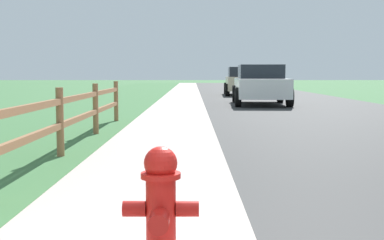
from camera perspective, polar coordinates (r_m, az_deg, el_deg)
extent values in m
plane|color=#3E6F3F|center=(27.55, 1.15, 2.74)|extent=(120.00, 120.00, 0.00)
cube|color=#333333|center=(29.81, 7.83, 2.89)|extent=(7.00, 66.00, 0.01)
cube|color=#BCA8A0|center=(29.65, -4.73, 2.91)|extent=(6.00, 66.00, 0.01)
cube|color=#3E6F3F|center=(29.81, -7.61, 2.90)|extent=(5.00, 66.00, 0.00)
cylinder|color=red|center=(3.39, -3.35, -10.77)|extent=(0.20, 0.20, 0.59)
cylinder|color=red|center=(3.32, -3.38, -6.21)|extent=(0.26, 0.26, 0.03)
sphere|color=red|center=(3.31, -3.39, -4.85)|extent=(0.22, 0.22, 0.22)
cube|color=#A91511|center=(3.30, -3.39, -3.63)|extent=(0.04, 0.04, 0.04)
cylinder|color=#A91511|center=(3.39, -6.32, -9.86)|extent=(0.15, 0.10, 0.10)
cylinder|color=#A91511|center=(3.37, -0.37, -9.92)|extent=(0.15, 0.10, 0.10)
cylinder|color=#A91511|center=(3.20, -3.56, -11.27)|extent=(0.13, 0.18, 0.13)
cylinder|color=#906240|center=(7.71, -14.42, -0.24)|extent=(0.11, 0.11, 1.02)
cylinder|color=#906240|center=(10.40, -10.60, 1.23)|extent=(0.11, 0.11, 1.02)
cylinder|color=#906240|center=(13.12, -8.35, 2.09)|extent=(0.11, 0.11, 1.02)
cube|color=#906240|center=(7.71, -14.41, -0.62)|extent=(0.07, 11.06, 0.09)
cube|color=#906240|center=(7.69, -14.47, 2.03)|extent=(0.07, 11.06, 0.09)
cube|color=white|center=(19.99, 7.85, 3.61)|extent=(2.07, 4.52, 0.71)
cube|color=#1E232B|center=(20.24, 7.80, 5.39)|extent=(1.75, 2.45, 0.53)
cylinder|color=black|center=(21.32, 5.00, 2.92)|extent=(0.25, 0.72, 0.71)
cylinder|color=black|center=(21.47, 10.00, 2.88)|extent=(0.25, 0.72, 0.71)
cylinder|color=black|center=(18.57, 5.33, 2.57)|extent=(0.25, 0.72, 0.71)
cylinder|color=black|center=(18.75, 11.06, 2.52)|extent=(0.25, 0.72, 0.71)
cube|color=#C6B793|center=(28.53, 5.86, 4.11)|extent=(1.95, 4.49, 0.74)
cube|color=#1E232B|center=(28.56, 5.87, 5.38)|extent=(1.66, 2.47, 0.53)
cylinder|color=black|center=(29.87, 3.97, 3.56)|extent=(0.24, 0.67, 0.67)
cylinder|color=black|center=(29.98, 7.40, 3.54)|extent=(0.24, 0.67, 0.67)
cylinder|color=black|center=(27.13, 4.15, 3.39)|extent=(0.24, 0.67, 0.67)
cylinder|color=black|center=(27.25, 7.92, 3.36)|extent=(0.24, 0.67, 0.67)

